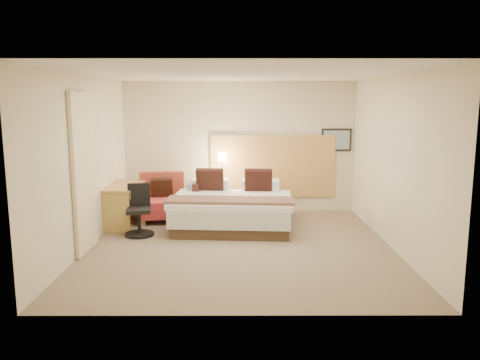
{
  "coord_description": "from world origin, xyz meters",
  "views": [
    {
      "loc": [
        -0.01,
        -7.23,
        2.28
      ],
      "look_at": [
        0.01,
        0.44,
        0.99
      ],
      "focal_mm": 35.0,
      "sensor_mm": 36.0,
      "label": 1
    }
  ],
  "objects_px": {
    "desk_chair": "(139,215)",
    "side_table": "(193,207)",
    "bed": "(233,208)",
    "desk": "(126,193)",
    "lounge_chair": "(162,202)"
  },
  "relations": [
    {
      "from": "desk",
      "to": "desk_chair",
      "type": "xyz_separation_m",
      "value": [
        0.38,
        -0.67,
        -0.24
      ]
    },
    {
      "from": "lounge_chair",
      "to": "desk_chair",
      "type": "distance_m",
      "value": 1.06
    },
    {
      "from": "desk_chair",
      "to": "side_table",
      "type": "bearing_deg",
      "value": 47.73
    },
    {
      "from": "desk",
      "to": "lounge_chair",
      "type": "bearing_deg",
      "value": 31.06
    },
    {
      "from": "bed",
      "to": "desk",
      "type": "bearing_deg",
      "value": 179.38
    },
    {
      "from": "bed",
      "to": "desk_chair",
      "type": "height_order",
      "value": "bed"
    },
    {
      "from": "side_table",
      "to": "desk_chair",
      "type": "distance_m",
      "value": 1.25
    },
    {
      "from": "bed",
      "to": "desk",
      "type": "height_order",
      "value": "bed"
    },
    {
      "from": "desk",
      "to": "desk_chair",
      "type": "relative_size",
      "value": 1.43
    },
    {
      "from": "side_table",
      "to": "desk",
      "type": "height_order",
      "value": "desk"
    },
    {
      "from": "bed",
      "to": "desk_chair",
      "type": "distance_m",
      "value": 1.74
    },
    {
      "from": "desk_chair",
      "to": "bed",
      "type": "bearing_deg",
      "value": 21.93
    },
    {
      "from": "lounge_chair",
      "to": "side_table",
      "type": "height_order",
      "value": "lounge_chair"
    },
    {
      "from": "bed",
      "to": "lounge_chair",
      "type": "relative_size",
      "value": 2.34
    },
    {
      "from": "lounge_chair",
      "to": "side_table",
      "type": "xyz_separation_m",
      "value": [
        0.61,
        -0.11,
        -0.07
      ]
    }
  ]
}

